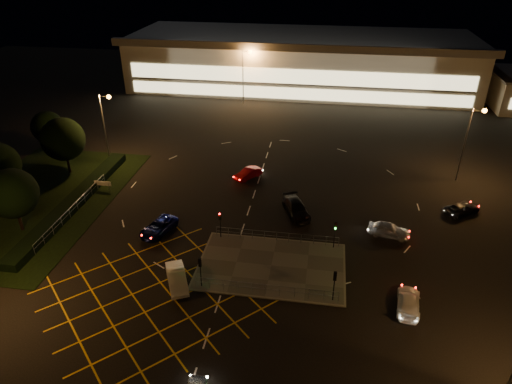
# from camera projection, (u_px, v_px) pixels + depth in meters

# --- Properties ---
(ground) EXTENTS (180.00, 180.00, 0.00)m
(ground) POSITION_uv_depth(u_px,v_px,m) (255.00, 252.00, 46.87)
(ground) COLOR black
(ground) RESTS_ON ground
(pedestrian_island) EXTENTS (14.00, 9.00, 0.12)m
(pedestrian_island) POSITION_uv_depth(u_px,v_px,m) (271.00, 266.00, 44.84)
(pedestrian_island) COLOR #4C4944
(pedestrian_island) RESTS_ON ground
(grass_verge) EXTENTS (18.00, 30.00, 0.08)m
(grass_verge) POSITION_uv_depth(u_px,v_px,m) (37.00, 201.00, 55.86)
(grass_verge) COLOR black
(grass_verge) RESTS_ON ground
(hedge) EXTENTS (2.00, 26.00, 1.00)m
(hedge) POSITION_uv_depth(u_px,v_px,m) (74.00, 201.00, 54.95)
(hedge) COLOR black
(hedge) RESTS_ON ground
(supermarket) EXTENTS (72.00, 26.50, 10.50)m
(supermarket) POSITION_uv_depth(u_px,v_px,m) (301.00, 60.00, 97.71)
(supermarket) COLOR beige
(supermarket) RESTS_ON ground
(streetlight_nw) EXTENTS (1.78, 0.56, 10.03)m
(streetlight_nw) POSITION_uv_depth(u_px,v_px,m) (106.00, 119.00, 62.42)
(streetlight_nw) COLOR slate
(streetlight_nw) RESTS_ON ground
(streetlight_ne) EXTENTS (1.78, 0.56, 10.03)m
(streetlight_ne) POSITION_uv_depth(u_px,v_px,m) (470.00, 134.00, 57.57)
(streetlight_ne) COLOR slate
(streetlight_ne) RESTS_ON ground
(streetlight_far_left) EXTENTS (1.78, 0.56, 10.03)m
(streetlight_far_left) POSITION_uv_depth(u_px,v_px,m) (245.00, 69.00, 86.38)
(streetlight_far_left) COLOR slate
(streetlight_far_left) RESTS_ON ground
(streetlight_far_right) EXTENTS (1.78, 0.56, 10.03)m
(streetlight_far_right) POSITION_uv_depth(u_px,v_px,m) (464.00, 75.00, 82.63)
(streetlight_far_right) COLOR slate
(streetlight_far_right) RESTS_ON ground
(signal_sw) EXTENTS (0.28, 0.30, 3.15)m
(signal_sw) POSITION_uv_depth(u_px,v_px,m) (200.00, 266.00, 41.09)
(signal_sw) COLOR black
(signal_sw) RESTS_ON pedestrian_island
(signal_se) EXTENTS (0.28, 0.30, 3.15)m
(signal_se) POSITION_uv_depth(u_px,v_px,m) (335.00, 280.00, 39.45)
(signal_se) COLOR black
(signal_se) RESTS_ON pedestrian_island
(signal_nw) EXTENTS (0.28, 0.30, 3.15)m
(signal_nw) POSITION_uv_depth(u_px,v_px,m) (220.00, 219.00, 47.98)
(signal_nw) COLOR black
(signal_nw) RESTS_ON pedestrian_island
(signal_ne) EXTENTS (0.28, 0.30, 3.15)m
(signal_ne) POSITION_uv_depth(u_px,v_px,m) (335.00, 229.00, 46.34)
(signal_ne) COLOR black
(signal_ne) RESTS_ON pedestrian_island
(tree_c) EXTENTS (5.76, 5.76, 7.84)m
(tree_c) POSITION_uv_depth(u_px,v_px,m) (63.00, 139.00, 60.36)
(tree_c) COLOR black
(tree_c) RESTS_ON ground
(tree_d) EXTENTS (4.68, 4.68, 6.37)m
(tree_d) POSITION_uv_depth(u_px,v_px,m) (48.00, 127.00, 66.81)
(tree_d) COLOR black
(tree_d) RESTS_ON ground
(tree_e) EXTENTS (5.40, 5.40, 7.35)m
(tree_e) POSITION_uv_depth(u_px,v_px,m) (12.00, 194.00, 48.17)
(tree_e) COLOR black
(tree_e) RESTS_ON ground
(car_queue_white) EXTENTS (3.46, 4.87, 1.52)m
(car_queue_white) POSITION_uv_depth(u_px,v_px,m) (177.00, 278.00, 42.16)
(car_queue_white) COLOR silver
(car_queue_white) RESTS_ON ground
(car_left_blue) EXTENTS (3.64, 5.36, 1.36)m
(car_left_blue) POSITION_uv_depth(u_px,v_px,m) (159.00, 227.00, 49.73)
(car_left_blue) COLOR #0D124E
(car_left_blue) RESTS_ON ground
(car_far_dkgrey) EXTENTS (4.10, 5.88, 1.58)m
(car_far_dkgrey) POSITION_uv_depth(u_px,v_px,m) (296.00, 208.00, 52.98)
(car_far_dkgrey) COLOR black
(car_far_dkgrey) RESTS_ON ground
(car_right_silver) EXTENTS (4.75, 2.64, 1.53)m
(car_right_silver) POSITION_uv_depth(u_px,v_px,m) (389.00, 230.00, 49.12)
(car_right_silver) COLOR silver
(car_right_silver) RESTS_ON ground
(car_circ_red) EXTENTS (3.63, 4.16, 1.36)m
(car_circ_red) POSITION_uv_depth(u_px,v_px,m) (248.00, 174.00, 61.04)
(car_circ_red) COLOR maroon
(car_circ_red) RESTS_ON ground
(car_east_grey) EXTENTS (4.87, 4.33, 1.25)m
(car_east_grey) POSITION_uv_depth(u_px,v_px,m) (462.00, 209.00, 53.25)
(car_east_grey) COLOR black
(car_east_grey) RESTS_ON ground
(car_approach_white) EXTENTS (2.50, 4.86, 1.35)m
(car_approach_white) POSITION_uv_depth(u_px,v_px,m) (409.00, 302.00, 39.49)
(car_approach_white) COLOR silver
(car_approach_white) RESTS_ON ground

